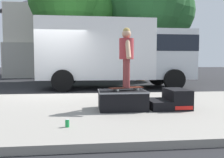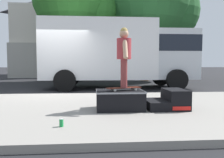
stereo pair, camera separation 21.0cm
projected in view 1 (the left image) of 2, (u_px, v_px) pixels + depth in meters
The scene contains 11 objects.
ground_plane at pixel (52, 95), 8.19m from camera, with size 140.00×140.00×0.00m, color black.
sidewalk_slab at pixel (32, 110), 5.21m from camera, with size 50.00×5.00×0.12m, color gray.
skate_box at pixel (122, 99), 5.04m from camera, with size 1.05×0.79×0.42m.
kicker_ramp at pixel (171, 100), 5.17m from camera, with size 0.88×0.80×0.44m.
skateboard at pixel (126, 88), 5.04m from camera, with size 0.80×0.42×0.07m.
skater_kid at pixel (126, 52), 4.99m from camera, with size 0.32×0.67×1.31m.
soda_can at pixel (67, 123), 3.63m from camera, with size 0.07×0.07×0.13m.
box_truck at pixel (117, 52), 10.55m from camera, with size 6.91×2.63×3.05m.
street_tree_main at pixel (146, 3), 15.01m from camera, with size 6.55×5.96×8.31m.
street_tree_neighbour at pixel (73, 1), 13.42m from camera, with size 5.02×4.57×7.27m.
house_behind at pixel (65, 32), 21.98m from camera, with size 9.54×8.22×8.40m.
Camera 1 is at (1.26, -8.32, 1.13)m, focal length 36.52 mm.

